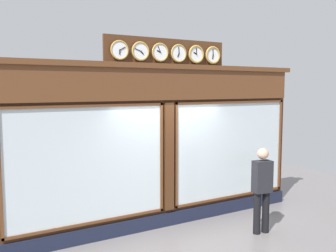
{
  "coord_description": "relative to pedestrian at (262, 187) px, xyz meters",
  "views": [
    {
      "loc": [
        3.78,
        6.47,
        2.84
      ],
      "look_at": [
        0.0,
        0.0,
        2.07
      ],
      "focal_mm": 39.93,
      "sensor_mm": 36.0,
      "label": 1
    }
  ],
  "objects": [
    {
      "name": "shop_facade",
      "position": [
        1.37,
        -1.4,
        0.76
      ],
      "size": [
        6.69,
        0.42,
        3.81
      ],
      "color": "#4C2B16",
      "rests_on": "ground_plane"
    },
    {
      "name": "pedestrian",
      "position": [
        0.0,
        0.0,
        0.0
      ],
      "size": [
        0.39,
        0.28,
        1.69
      ],
      "color": "black",
      "rests_on": "ground_plane"
    }
  ]
}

